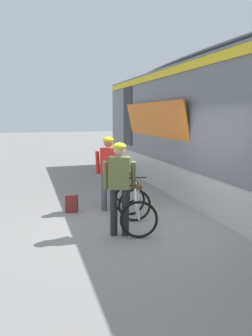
{
  "coord_description": "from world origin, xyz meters",
  "views": [
    {
      "loc": [
        -2.23,
        -6.33,
        2.26
      ],
      "look_at": [
        -0.06,
        1.12,
        1.05
      ],
      "focal_mm": 36.54,
      "sensor_mm": 36.0,
      "label": 1
    }
  ],
  "objects_px": {
    "bicycle_near_black": "(128,193)",
    "cyclist_far_in_olive": "(119,181)",
    "cyclist_near_in_red": "(109,167)",
    "backpack_on_platform": "(72,204)",
    "water_bottle_near_the_bikes": "(138,203)",
    "bicycle_far_white": "(137,210)"
  },
  "relations": [
    {
      "from": "cyclist_near_in_red",
      "to": "water_bottle_near_the_bikes",
      "type": "xyz_separation_m",
      "value": [
        0.73,
        0.02,
        -0.94
      ]
    },
    {
      "from": "bicycle_near_black",
      "to": "cyclist_far_in_olive",
      "type": "bearing_deg",
      "value": -111.61
    },
    {
      "from": "cyclist_near_in_red",
      "to": "bicycle_far_white",
      "type": "distance_m",
      "value": 1.62
    },
    {
      "from": "cyclist_near_in_red",
      "to": "cyclist_far_in_olive",
      "type": "relative_size",
      "value": 1.0
    },
    {
      "from": "bicycle_near_black",
      "to": "water_bottle_near_the_bikes",
      "type": "height_order",
      "value": "bicycle_near_black"
    },
    {
      "from": "cyclist_near_in_red",
      "to": "bicycle_far_white",
      "type": "relative_size",
      "value": 1.46
    },
    {
      "from": "bicycle_far_white",
      "to": "backpack_on_platform",
      "type": "bearing_deg",
      "value": 124.49
    },
    {
      "from": "cyclist_far_in_olive",
      "to": "bicycle_far_white",
      "type": "height_order",
      "value": "cyclist_far_in_olive"
    },
    {
      "from": "bicycle_near_black",
      "to": "backpack_on_platform",
      "type": "relative_size",
      "value": 3.0
    },
    {
      "from": "cyclist_near_in_red",
      "to": "bicycle_near_black",
      "type": "relative_size",
      "value": 1.47
    },
    {
      "from": "cyclist_near_in_red",
      "to": "bicycle_near_black",
      "type": "distance_m",
      "value": 0.8
    },
    {
      "from": "bicycle_near_black",
      "to": "cyclist_near_in_red",
      "type": "bearing_deg",
      "value": 178.12
    },
    {
      "from": "bicycle_far_white",
      "to": "backpack_on_platform",
      "type": "height_order",
      "value": "bicycle_far_white"
    },
    {
      "from": "cyclist_near_in_red",
      "to": "cyclist_far_in_olive",
      "type": "xyz_separation_m",
      "value": [
        -0.2,
        -1.7,
        0.0
      ]
    },
    {
      "from": "bicycle_near_black",
      "to": "backpack_on_platform",
      "type": "xyz_separation_m",
      "value": [
        -1.34,
        0.12,
        -0.2
      ]
    },
    {
      "from": "cyclist_near_in_red",
      "to": "bicycle_near_black",
      "type": "bearing_deg",
      "value": -1.88
    },
    {
      "from": "cyclist_near_in_red",
      "to": "cyclist_far_in_olive",
      "type": "bearing_deg",
      "value": -96.65
    },
    {
      "from": "bicycle_near_black",
      "to": "water_bottle_near_the_bikes",
      "type": "relative_size",
      "value": 5.23
    },
    {
      "from": "cyclist_far_in_olive",
      "to": "water_bottle_near_the_bikes",
      "type": "bearing_deg",
      "value": 61.67
    },
    {
      "from": "cyclist_far_in_olive",
      "to": "bicycle_near_black",
      "type": "height_order",
      "value": "cyclist_far_in_olive"
    },
    {
      "from": "backpack_on_platform",
      "to": "water_bottle_near_the_bikes",
      "type": "xyz_separation_m",
      "value": [
        1.6,
        -0.08,
        -0.09
      ]
    },
    {
      "from": "bicycle_near_black",
      "to": "backpack_on_platform",
      "type": "distance_m",
      "value": 1.36
    }
  ]
}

